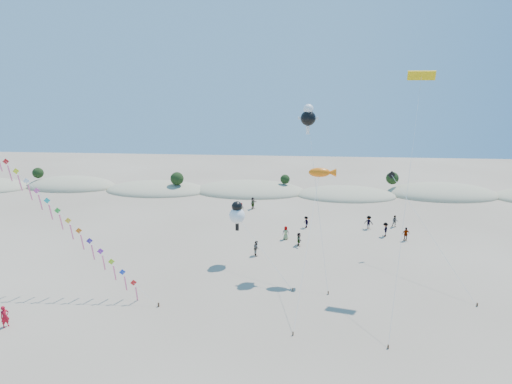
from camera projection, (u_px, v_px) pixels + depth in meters
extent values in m
plane|color=#87735D|center=(187.00, 362.00, 29.29)|extent=(160.00, 160.00, 0.00)
ellipsoid|color=tan|center=(71.00, 187.00, 76.06)|extent=(16.00, 8.80, 3.60)
ellipsoid|color=#243C15|center=(71.00, 181.00, 75.81)|extent=(12.80, 5.76, 0.64)
ellipsoid|color=tan|center=(157.00, 191.00, 73.47)|extent=(17.60, 9.68, 3.00)
ellipsoid|color=#243C15|center=(156.00, 186.00, 73.25)|extent=(14.08, 6.34, 0.70)
ellipsoid|color=tan|center=(250.00, 191.00, 72.89)|extent=(19.00, 10.45, 3.40)
ellipsoid|color=#243C15|center=(250.00, 186.00, 72.65)|extent=(15.20, 6.84, 0.76)
ellipsoid|color=tan|center=(345.00, 196.00, 70.30)|extent=(16.40, 9.02, 2.80)
ellipsoid|color=#243C15|center=(346.00, 191.00, 70.10)|extent=(13.12, 5.90, 0.66)
ellipsoid|color=tan|center=(442.00, 195.00, 70.78)|extent=(18.00, 9.90, 3.80)
ellipsoid|color=#243C15|center=(443.00, 189.00, 70.51)|extent=(14.40, 6.48, 0.72)
sphere|color=black|center=(38.00, 173.00, 76.11)|extent=(1.90, 1.90, 1.90)
sphere|color=black|center=(177.00, 179.00, 71.36)|extent=(2.20, 2.20, 2.20)
sphere|color=black|center=(285.00, 179.00, 71.94)|extent=(1.60, 1.60, 1.60)
sphere|color=black|center=(392.00, 178.00, 71.83)|extent=(2.10, 2.10, 2.10)
cube|color=#3F2D1E|center=(159.00, 305.00, 36.27)|extent=(0.12, 0.12, 0.35)
cylinder|color=silver|center=(27.00, 182.00, 38.22)|extent=(25.07, 7.23, 19.60)
cube|color=red|center=(134.00, 283.00, 36.67)|extent=(1.08, 0.43, 1.13)
cube|color=pink|center=(137.00, 294.00, 36.99)|extent=(0.19, 0.45, 1.55)
cube|color=blue|center=(122.00, 272.00, 36.83)|extent=(1.08, 0.43, 1.13)
cube|color=pink|center=(126.00, 283.00, 37.15)|extent=(0.19, 0.45, 1.55)
cube|color=#AEED1B|center=(111.00, 262.00, 36.98)|extent=(1.08, 0.43, 1.13)
cube|color=pink|center=(115.00, 273.00, 37.30)|extent=(0.19, 0.45, 1.55)
cube|color=purple|center=(100.00, 251.00, 37.14)|extent=(1.08, 0.43, 1.13)
cube|color=pink|center=(104.00, 263.00, 37.46)|extent=(0.19, 0.45, 1.55)
cube|color=#3E2595|center=(90.00, 241.00, 37.30)|extent=(1.08, 0.43, 1.13)
cube|color=pink|center=(93.00, 252.00, 37.62)|extent=(0.19, 0.45, 1.55)
cube|color=orange|center=(79.00, 231.00, 37.46)|extent=(1.08, 0.43, 1.13)
cube|color=pink|center=(82.00, 242.00, 37.78)|extent=(0.19, 0.45, 1.55)
cube|color=yellow|center=(68.00, 221.00, 37.61)|extent=(1.08, 0.43, 1.13)
cube|color=pink|center=(72.00, 232.00, 37.93)|extent=(0.19, 0.45, 1.55)
cube|color=green|center=(57.00, 210.00, 37.77)|extent=(1.08, 0.43, 1.13)
cube|color=pink|center=(61.00, 222.00, 38.09)|extent=(0.19, 0.45, 1.55)
cube|color=#18BAB1|center=(47.00, 201.00, 37.93)|extent=(1.08, 0.43, 1.13)
cube|color=pink|center=(51.00, 212.00, 38.25)|extent=(0.19, 0.45, 1.55)
cube|color=#FF50AA|center=(37.00, 191.00, 38.08)|extent=(1.08, 0.43, 1.13)
cube|color=pink|center=(40.00, 202.00, 38.40)|extent=(0.19, 0.45, 1.55)
cube|color=white|center=(26.00, 181.00, 38.24)|extent=(1.08, 0.43, 1.13)
cube|color=pink|center=(30.00, 193.00, 38.56)|extent=(0.19, 0.45, 1.55)
cube|color=#F9FF1A|center=(16.00, 171.00, 38.40)|extent=(1.08, 0.43, 1.13)
cube|color=pink|center=(20.00, 183.00, 38.72)|extent=(0.19, 0.45, 1.55)
cube|color=red|center=(6.00, 161.00, 38.56)|extent=(1.08, 0.43, 1.13)
cube|color=pink|center=(10.00, 173.00, 38.88)|extent=(0.19, 0.45, 1.55)
cube|color=pink|center=(0.00, 164.00, 39.03)|extent=(0.19, 0.45, 1.55)
cube|color=#3F2D1E|center=(293.00, 334.00, 32.24)|extent=(0.10, 0.10, 0.30)
cylinder|color=silver|center=(308.00, 245.00, 36.33)|extent=(2.33, 11.38, 10.17)
ellipsoid|color=orange|center=(319.00, 172.00, 40.39)|extent=(2.05, 0.90, 0.90)
cone|color=orange|center=(332.00, 173.00, 40.30)|extent=(0.82, 0.82, 0.82)
cube|color=#3F2D1E|center=(293.00, 290.00, 38.90)|extent=(0.10, 0.10, 0.30)
cylinder|color=silver|center=(263.00, 251.00, 41.54)|extent=(5.88, 6.32, 5.04)
sphere|color=white|center=(237.00, 216.00, 44.15)|extent=(1.65, 1.65, 1.65)
sphere|color=black|center=(237.00, 207.00, 43.89)|extent=(1.10, 1.10, 1.10)
cube|color=black|center=(237.00, 227.00, 44.46)|extent=(0.35, 0.18, 0.80)
cube|color=#3F2D1E|center=(328.00, 293.00, 38.35)|extent=(0.10, 0.10, 0.30)
cylinder|color=silver|center=(318.00, 203.00, 39.96)|extent=(2.03, 7.19, 15.00)
sphere|color=black|center=(308.00, 118.00, 41.54)|extent=(1.48, 1.48, 1.48)
sphere|color=white|center=(308.00, 109.00, 41.31)|extent=(0.96, 0.96, 0.96)
cube|color=white|center=(308.00, 130.00, 41.83)|extent=(0.35, 0.18, 0.80)
cube|color=white|center=(301.00, 118.00, 41.59)|extent=(0.60, 0.15, 0.25)
cube|color=white|center=(315.00, 118.00, 41.48)|extent=(0.60, 0.15, 0.25)
cube|color=#3F2D1E|center=(388.00, 347.00, 30.67)|extent=(0.10, 0.10, 0.30)
cylinder|color=silver|center=(406.00, 198.00, 34.25)|extent=(4.16, 12.86, 19.02)
cube|color=#EAB50C|center=(421.00, 75.00, 37.79)|extent=(2.41, 0.98, 0.85)
cube|color=black|center=(421.00, 75.00, 37.81)|extent=(2.33, 0.59, 0.19)
cube|color=#3F2D1E|center=(477.00, 305.00, 36.34)|extent=(0.10, 0.10, 0.30)
cylinder|color=silver|center=(429.00, 233.00, 41.13)|extent=(5.25, 11.83, 8.72)
cube|color=black|center=(392.00, 175.00, 45.89)|extent=(0.89, 0.26, 0.91)
imported|color=#B10E20|center=(5.00, 317.00, 33.16)|extent=(0.69, 0.77, 1.77)
imported|color=slate|center=(256.00, 248.00, 46.59)|extent=(0.83, 0.96, 1.68)
imported|color=slate|center=(286.00, 233.00, 51.22)|extent=(0.85, 0.61, 1.62)
imported|color=slate|center=(306.00, 222.00, 55.19)|extent=(0.96, 1.14, 1.53)
imported|color=slate|center=(299.00, 239.00, 49.29)|extent=(0.58, 1.48, 1.56)
imported|color=slate|center=(369.00, 222.00, 54.82)|extent=(1.27, 0.98, 1.73)
imported|color=slate|center=(385.00, 229.00, 52.20)|extent=(0.74, 1.18, 1.74)
imported|color=slate|center=(241.00, 209.00, 60.58)|extent=(0.85, 0.58, 1.69)
imported|color=slate|center=(406.00, 234.00, 50.79)|extent=(1.02, 0.54, 1.65)
imported|color=slate|center=(395.00, 221.00, 55.43)|extent=(0.87, 0.74, 1.55)
imported|color=slate|center=(253.00, 203.00, 63.07)|extent=(1.12, 1.69, 1.75)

